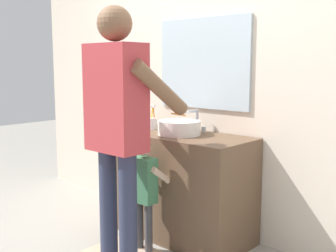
{
  "coord_description": "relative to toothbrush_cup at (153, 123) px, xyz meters",
  "views": [
    {
      "loc": [
        2.11,
        -2.15,
        1.36
      ],
      "look_at": [
        0.0,
        0.15,
        0.91
      ],
      "focal_mm": 44.92,
      "sensor_mm": 36.0,
      "label": 1
    }
  ],
  "objects": [
    {
      "name": "toothbrush_cup",
      "position": [
        0.0,
        0.0,
        0.0
      ],
      "size": [
        0.07,
        0.07,
        0.21
      ],
      "color": "silver",
      "rests_on": "vanity_cabinet"
    },
    {
      "name": "sink_basin",
      "position": [
        0.35,
        -0.06,
        0.0
      ],
      "size": [
        0.33,
        0.33,
        0.11
      ],
      "color": "white",
      "rests_on": "vanity_cabinet"
    },
    {
      "name": "back_wall",
      "position": [
        0.35,
        0.28,
        0.47
      ],
      "size": [
        4.4,
        0.1,
        2.7
      ],
      "color": "beige",
      "rests_on": "ground"
    },
    {
      "name": "vanity_cabinet",
      "position": [
        0.35,
        -0.04,
        -0.47
      ],
      "size": [
        1.14,
        0.54,
        0.83
      ],
      "primitive_type": "cube",
      "color": "brown",
      "rests_on": "ground"
    },
    {
      "name": "child_toddler",
      "position": [
        0.35,
        -0.44,
        -0.39
      ],
      "size": [
        0.25,
        0.25,
        0.83
      ],
      "color": "#47474C",
      "rests_on": "ground"
    },
    {
      "name": "faucet",
      "position": [
        0.35,
        0.14,
        0.03
      ],
      "size": [
        0.18,
        0.14,
        0.18
      ],
      "color": "#B7BABF",
      "rests_on": "vanity_cabinet"
    },
    {
      "name": "ground_plane",
      "position": [
        0.35,
        -0.34,
        -0.88
      ],
      "size": [
        14.0,
        14.0,
        0.0
      ],
      "primitive_type": "plane",
      "color": "#9E998E"
    },
    {
      "name": "adult_parent",
      "position": [
        0.38,
        -0.7,
        0.16
      ],
      "size": [
        0.54,
        0.57,
        1.74
      ],
      "color": "#2D334C",
      "rests_on": "ground"
    }
  ]
}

